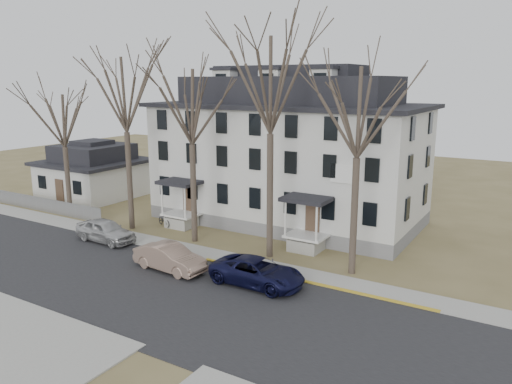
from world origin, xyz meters
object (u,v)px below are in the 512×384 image
Objects in this scene: tree_mid_left at (191,102)px; tree_center at (271,78)px; bicycle_left at (164,221)px; tree_bungalow at (62,117)px; boarding_house at (288,154)px; car_silver at (106,231)px; small_house at (94,173)px; car_navy at (257,272)px; tree_mid_right at (359,106)px; tree_far_left at (124,89)px; car_tan at (170,258)px.

tree_center is at bearing 0.00° from tree_mid_left.
tree_mid_left reaches higher than bicycle_left.
bicycle_left is (8.77, 1.62, -7.65)m from tree_bungalow.
boarding_house is 10.91m from bicycle_left.
car_silver is at bearing -163.18° from tree_center.
small_house is 26.91m from car_navy.
tree_mid_left reaches higher than car_navy.
small_house is at bearing 167.73° from tree_mid_right.
tree_mid_left is at bearing -87.70° from bicycle_left.
bicycle_left is (-11.94, 5.98, -0.27)m from car_navy.
small_house is at bearing 159.97° from tree_mid_left.
tree_bungalow is at bearing 180.00° from tree_center.
car_navy is at bearing -68.57° from tree_center.
small_house is 15.00m from tree_far_left.
tree_mid_left is at bearing 27.44° from car_tan.
tree_center reaches higher than boarding_house.
tree_far_left is at bearing 180.00° from tree_mid_left.
car_navy is 13.35m from bicycle_left.
car_tan is (15.21, -5.18, -7.35)m from tree_bungalow.
tree_center is 3.17× the size of car_silver.
boarding_house reaches higher than car_navy.
car_navy is (20.71, -4.36, -7.38)m from tree_bungalow.
tree_mid_right is (28.50, -6.20, 7.35)m from small_house.
boarding_house is 1.93× the size of tree_bungalow.
tree_mid_right reaches higher than car_tan.
tree_mid_left is 11.50m from tree_mid_right.
car_silver is (11.86, -9.56, -1.46)m from small_house.
boarding_house is 1.41× the size of tree_center.
tree_bungalow is at bearing 78.57° from car_navy.
tree_center is (3.00, -8.15, 5.71)m from boarding_house.
car_silver is at bearing -75.61° from tree_far_left.
small_house is 4.91× the size of bicycle_left.
tree_mid_right is 19.12m from car_silver.
tree_far_left is (11.00, -6.20, 8.09)m from small_house.
tree_mid_right is (11.50, 0.00, 0.00)m from tree_mid_left.
tree_mid_left is 7.18× the size of bicycle_left.
tree_far_left is 6.05m from tree_mid_left.
tree_mid_right is 2.40× the size of car_navy.
tree_mid_right is 10.58m from car_navy.
small_house is at bearing 53.02° from car_silver.
small_house is at bearing 67.32° from car_navy.
small_house is 19.53m from tree_mid_left.
tree_mid_left reaches higher than car_silver.
boarding_house is 1.63× the size of tree_mid_right.
small_house is 0.68× the size of tree_mid_left.
small_house reaches higher than bicycle_left.
car_tan is at bearing -66.90° from tree_mid_left.
tree_mid_left reaches higher than car_tan.
tree_bungalow is at bearing 180.00° from tree_far_left.
small_house is at bearing 150.61° from tree_far_left.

